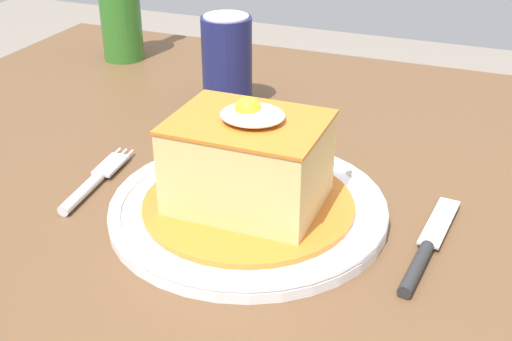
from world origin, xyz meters
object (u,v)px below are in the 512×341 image
fork (92,183)px  soda_can (227,63)px  main_plate (248,207)px  knife (423,254)px

fork → soda_can: (0.04, 0.26, 0.06)m
fork → main_plate: bearing=4.0°
main_plate → knife: (0.17, -0.01, -0.00)m
main_plate → fork: 0.17m
knife → soda_can: (-0.30, 0.26, 0.06)m
knife → soda_can: 0.40m
main_plate → soda_can: (-0.13, 0.25, 0.05)m
fork → soda_can: 0.27m
fork → knife: 0.34m
main_plate → knife: size_ratio=1.64×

